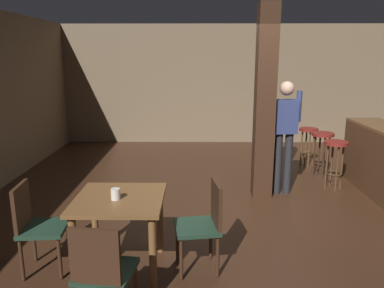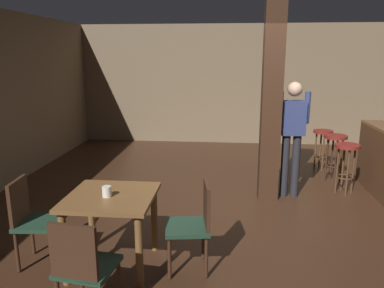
# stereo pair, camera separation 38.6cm
# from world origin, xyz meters

# --- Properties ---
(ground_plane) EXTENTS (10.80, 10.80, 0.00)m
(ground_plane) POSITION_xyz_m (0.00, 0.00, 0.00)
(ground_plane) COLOR #382114
(wall_back) EXTENTS (8.00, 0.10, 2.80)m
(wall_back) POSITION_xyz_m (0.00, 4.50, 1.40)
(wall_back) COLOR #756047
(wall_back) RESTS_ON ground_plane
(pillar) EXTENTS (0.28, 0.28, 2.80)m
(pillar) POSITION_xyz_m (0.18, 0.86, 1.40)
(pillar) COLOR #382114
(pillar) RESTS_ON ground_plane
(dining_table) EXTENTS (0.84, 0.84, 0.76)m
(dining_table) POSITION_xyz_m (-1.55, -1.20, 0.62)
(dining_table) COLOR brown
(dining_table) RESTS_ON ground_plane
(chair_west) EXTENTS (0.45, 0.45, 0.89)m
(chair_west) POSITION_xyz_m (-2.37, -1.23, 0.51)
(chair_west) COLOR #1E3828
(chair_west) RESTS_ON ground_plane
(chair_south) EXTENTS (0.47, 0.47, 0.89)m
(chair_south) POSITION_xyz_m (-1.53, -2.04, 0.51)
(chair_south) COLOR #1E3828
(chair_south) RESTS_ON ground_plane
(chair_east) EXTENTS (0.48, 0.48, 0.89)m
(chair_east) POSITION_xyz_m (-0.73, -1.18, 0.51)
(chair_east) COLOR #1E3828
(chair_east) RESTS_ON ground_plane
(napkin_cup) EXTENTS (0.09, 0.09, 0.11)m
(napkin_cup) POSITION_xyz_m (-1.57, -1.25, 0.82)
(napkin_cup) COLOR silver
(napkin_cup) RESTS_ON dining_table
(standing_person) EXTENTS (0.47, 0.23, 1.72)m
(standing_person) POSITION_xyz_m (0.52, 0.96, 1.00)
(standing_person) COLOR navy
(standing_person) RESTS_ON ground_plane
(bar_stool_near) EXTENTS (0.37, 0.37, 0.78)m
(bar_stool_near) POSITION_xyz_m (1.38, 1.14, 0.59)
(bar_stool_near) COLOR maroon
(bar_stool_near) RESTS_ON ground_plane
(bar_stool_mid) EXTENTS (0.37, 0.37, 0.80)m
(bar_stool_mid) POSITION_xyz_m (1.36, 1.73, 0.60)
(bar_stool_mid) COLOR maroon
(bar_stool_mid) RESTS_ON ground_plane
(bar_stool_far) EXTENTS (0.35, 0.35, 0.74)m
(bar_stool_far) POSITION_xyz_m (1.33, 2.44, 0.55)
(bar_stool_far) COLOR maroon
(bar_stool_far) RESTS_ON ground_plane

